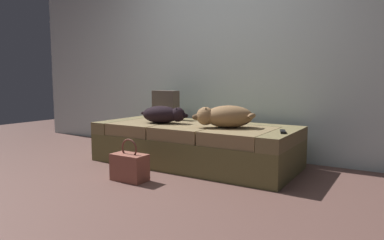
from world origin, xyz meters
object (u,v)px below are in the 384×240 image
at_px(tv_remote, 283,132).
at_px(throw_pillow, 166,105).
at_px(handbag, 130,167).
at_px(dog_dark, 164,115).
at_px(dog_tan, 225,116).
at_px(couch, 195,144).

relative_size(tv_remote, throw_pillow, 0.44).
bearing_deg(handbag, dog_dark, 102.19).
height_order(throw_pillow, handbag, throw_pillow).
bearing_deg(tv_remote, dog_dark, 159.95).
xyz_separation_m(dog_dark, dog_tan, (0.72, 0.03, 0.02)).
xyz_separation_m(dog_tan, throw_pillow, (-0.96, 0.34, 0.06)).
height_order(dog_dark, throw_pillow, throw_pillow).
relative_size(couch, tv_remote, 14.15).
distance_m(dog_dark, dog_tan, 0.72).
xyz_separation_m(couch, tv_remote, (0.98, -0.10, 0.23)).
xyz_separation_m(dog_dark, tv_remote, (1.31, -0.00, -0.08)).
xyz_separation_m(couch, throw_pillow, (-0.57, 0.27, 0.39)).
bearing_deg(throw_pillow, couch, -24.89).
distance_m(couch, dog_tan, 0.51).
bearing_deg(dog_dark, handbag, -77.81).
height_order(couch, throw_pillow, throw_pillow).
distance_m(couch, throw_pillow, 0.74).
bearing_deg(dog_dark, dog_tan, 2.49).
height_order(dog_tan, throw_pillow, throw_pillow).
xyz_separation_m(dog_dark, throw_pillow, (-0.25, 0.37, 0.07)).
bearing_deg(handbag, throw_pillow, 110.13).
bearing_deg(tv_remote, throw_pillow, 146.63).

